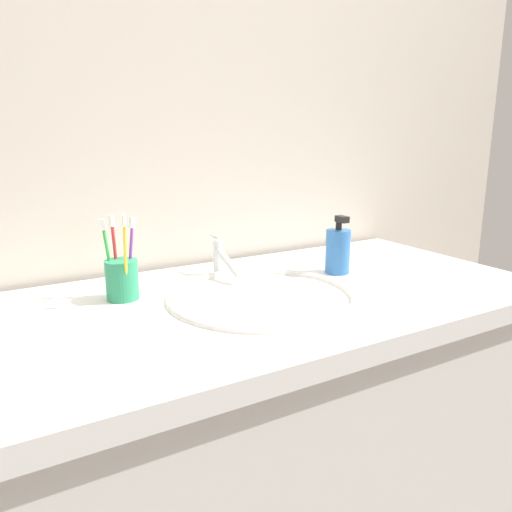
{
  "coord_description": "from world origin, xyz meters",
  "views": [
    {
      "loc": [
        -0.59,
        -0.93,
        1.26
      ],
      "look_at": [
        -0.03,
        0.02,
        0.99
      ],
      "focal_mm": 35.28,
      "sensor_mm": 36.0,
      "label": 1
    }
  ],
  "objects_px": {
    "soap_dispenser": "(338,250)",
    "toothbrush_purple": "(131,251)",
    "toothbrush_cup": "(122,280)",
    "faucet": "(222,259)",
    "toothbrush_red": "(115,250)",
    "toothbrush_green": "(108,253)",
    "toothbrush_yellow": "(125,253)"
  },
  "relations": [
    {
      "from": "toothbrush_purple",
      "to": "toothbrush_green",
      "type": "distance_m",
      "value": 0.05
    },
    {
      "from": "toothbrush_green",
      "to": "toothbrush_red",
      "type": "distance_m",
      "value": 0.02
    },
    {
      "from": "faucet",
      "to": "toothbrush_yellow",
      "type": "height_order",
      "value": "toothbrush_yellow"
    },
    {
      "from": "toothbrush_yellow",
      "to": "toothbrush_cup",
      "type": "bearing_deg",
      "value": 90.15
    },
    {
      "from": "faucet",
      "to": "toothbrush_green",
      "type": "xyz_separation_m",
      "value": [
        -0.3,
        -0.04,
        0.06
      ]
    },
    {
      "from": "faucet",
      "to": "toothbrush_yellow",
      "type": "distance_m",
      "value": 0.3
    },
    {
      "from": "faucet",
      "to": "toothbrush_red",
      "type": "xyz_separation_m",
      "value": [
        -0.28,
        -0.03,
        0.06
      ]
    },
    {
      "from": "toothbrush_cup",
      "to": "toothbrush_purple",
      "type": "bearing_deg",
      "value": 12.79
    },
    {
      "from": "faucet",
      "to": "toothbrush_yellow",
      "type": "xyz_separation_m",
      "value": [
        -0.27,
        -0.09,
        0.07
      ]
    },
    {
      "from": "toothbrush_red",
      "to": "toothbrush_green",
      "type": "bearing_deg",
      "value": -156.72
    },
    {
      "from": "toothbrush_cup",
      "to": "toothbrush_purple",
      "type": "xyz_separation_m",
      "value": [
        0.03,
        0.01,
        0.06
      ]
    },
    {
      "from": "toothbrush_cup",
      "to": "toothbrush_red",
      "type": "distance_m",
      "value": 0.07
    },
    {
      "from": "soap_dispenser",
      "to": "faucet",
      "type": "bearing_deg",
      "value": 155.63
    },
    {
      "from": "toothbrush_purple",
      "to": "toothbrush_red",
      "type": "bearing_deg",
      "value": 154.98
    },
    {
      "from": "toothbrush_cup",
      "to": "toothbrush_yellow",
      "type": "xyz_separation_m",
      "value": [
        0.0,
        -0.04,
        0.07
      ]
    },
    {
      "from": "toothbrush_cup",
      "to": "toothbrush_purple",
      "type": "height_order",
      "value": "toothbrush_purple"
    },
    {
      "from": "toothbrush_cup",
      "to": "toothbrush_red",
      "type": "relative_size",
      "value": 0.5
    },
    {
      "from": "toothbrush_green",
      "to": "toothbrush_red",
      "type": "bearing_deg",
      "value": 23.28
    },
    {
      "from": "toothbrush_green",
      "to": "toothbrush_yellow",
      "type": "xyz_separation_m",
      "value": [
        0.02,
        -0.05,
        0.01
      ]
    },
    {
      "from": "toothbrush_cup",
      "to": "soap_dispenser",
      "type": "bearing_deg",
      "value": -7.75
    },
    {
      "from": "toothbrush_green",
      "to": "soap_dispenser",
      "type": "bearing_deg",
      "value": -8.67
    },
    {
      "from": "toothbrush_cup",
      "to": "toothbrush_yellow",
      "type": "distance_m",
      "value": 0.08
    },
    {
      "from": "toothbrush_green",
      "to": "soap_dispenser",
      "type": "relative_size",
      "value": 1.15
    },
    {
      "from": "soap_dispenser",
      "to": "toothbrush_red",
      "type": "bearing_deg",
      "value": 170.3
    },
    {
      "from": "soap_dispenser",
      "to": "toothbrush_purple",
      "type": "bearing_deg",
      "value": 171.28
    },
    {
      "from": "toothbrush_green",
      "to": "toothbrush_yellow",
      "type": "height_order",
      "value": "toothbrush_yellow"
    },
    {
      "from": "toothbrush_green",
      "to": "toothbrush_yellow",
      "type": "distance_m",
      "value": 0.06
    },
    {
      "from": "toothbrush_purple",
      "to": "toothbrush_green",
      "type": "relative_size",
      "value": 1.0
    },
    {
      "from": "toothbrush_purple",
      "to": "toothbrush_green",
      "type": "height_order",
      "value": "same"
    },
    {
      "from": "soap_dispenser",
      "to": "toothbrush_cup",
      "type": "bearing_deg",
      "value": 172.25
    },
    {
      "from": "toothbrush_yellow",
      "to": "toothbrush_red",
      "type": "bearing_deg",
      "value": 95.86
    },
    {
      "from": "toothbrush_red",
      "to": "toothbrush_yellow",
      "type": "distance_m",
      "value": 0.06
    }
  ]
}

